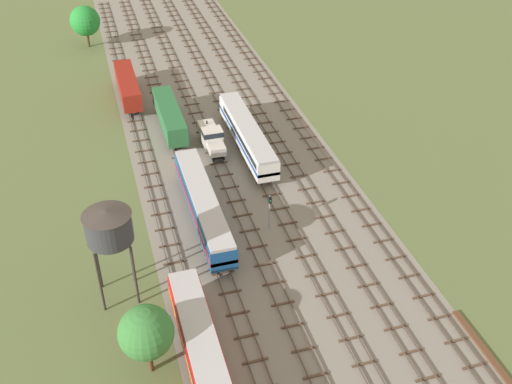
{
  "coord_description": "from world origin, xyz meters",
  "views": [
    {
      "loc": [
        -16.85,
        -20.37,
        43.38
      ],
      "look_at": [
        0.0,
        36.7,
        1.5
      ],
      "focal_mm": 42.36,
      "sensor_mm": 36.0,
      "label": 1
    }
  ],
  "objects_px": {
    "diesel_railcar_centre_mid": "(247,134)",
    "shunter_loco_centre_left_midfar": "(212,137)",
    "diesel_railcar_left_near": "(203,204)",
    "freight_boxcar_left_far": "(170,116)",
    "diesel_railcar_far_left_nearest": "(206,362)",
    "signal_post_nearest": "(270,208)",
    "freight_boxcar_far_left_farther": "(128,85)",
    "water_tower": "(108,226)"
  },
  "relations": [
    {
      "from": "diesel_railcar_left_near",
      "to": "shunter_loco_centre_left_midfar",
      "type": "distance_m",
      "value": 16.46
    },
    {
      "from": "diesel_railcar_centre_mid",
      "to": "freight_boxcar_far_left_farther",
      "type": "distance_m",
      "value": 24.64
    },
    {
      "from": "freight_boxcar_far_left_farther",
      "to": "diesel_railcar_left_near",
      "type": "bearing_deg",
      "value": -82.43
    },
    {
      "from": "diesel_railcar_far_left_nearest",
      "to": "signal_post_nearest",
      "type": "height_order",
      "value": "signal_post_nearest"
    },
    {
      "from": "water_tower",
      "to": "signal_post_nearest",
      "type": "relative_size",
      "value": 2.29
    },
    {
      "from": "diesel_railcar_left_near",
      "to": "freight_boxcar_far_left_farther",
      "type": "distance_m",
      "value": 34.95
    },
    {
      "from": "water_tower",
      "to": "signal_post_nearest",
      "type": "height_order",
      "value": "water_tower"
    },
    {
      "from": "water_tower",
      "to": "freight_boxcar_far_left_farther",
      "type": "bearing_deg",
      "value": 82.14
    },
    {
      "from": "shunter_loco_centre_left_midfar",
      "to": "water_tower",
      "type": "height_order",
      "value": "water_tower"
    },
    {
      "from": "water_tower",
      "to": "freight_boxcar_left_far",
      "type": "bearing_deg",
      "value": 71.53
    },
    {
      "from": "signal_post_nearest",
      "to": "freight_boxcar_far_left_farther",
      "type": "bearing_deg",
      "value": 106.9
    },
    {
      "from": "diesel_railcar_far_left_nearest",
      "to": "signal_post_nearest",
      "type": "bearing_deg",
      "value": 58.32
    },
    {
      "from": "freight_boxcar_left_far",
      "to": "water_tower",
      "type": "relative_size",
      "value": 1.32
    },
    {
      "from": "freight_boxcar_left_far",
      "to": "shunter_loco_centre_left_midfar",
      "type": "bearing_deg",
      "value": -56.48
    },
    {
      "from": "diesel_railcar_centre_mid",
      "to": "signal_post_nearest",
      "type": "bearing_deg",
      "value": -97.49
    },
    {
      "from": "freight_boxcar_left_far",
      "to": "freight_boxcar_far_left_farther",
      "type": "bearing_deg",
      "value": 111.16
    },
    {
      "from": "freight_boxcar_left_far",
      "to": "freight_boxcar_far_left_farther",
      "type": "xyz_separation_m",
      "value": [
        -4.61,
        11.91,
        0.0
      ]
    },
    {
      "from": "diesel_railcar_centre_mid",
      "to": "shunter_loco_centre_left_midfar",
      "type": "distance_m",
      "value": 4.89
    },
    {
      "from": "shunter_loco_centre_left_midfar",
      "to": "freight_boxcar_far_left_farther",
      "type": "xyz_separation_m",
      "value": [
        -9.21,
        18.86,
        0.44
      ]
    },
    {
      "from": "diesel_railcar_far_left_nearest",
      "to": "freight_boxcar_left_far",
      "type": "xyz_separation_m",
      "value": [
        4.62,
        44.67,
        -0.15
      ]
    },
    {
      "from": "diesel_railcar_left_near",
      "to": "diesel_railcar_centre_mid",
      "type": "xyz_separation_m",
      "value": [
        9.22,
        14.26,
        0.0
      ]
    },
    {
      "from": "diesel_railcar_left_near",
      "to": "freight_boxcar_far_left_farther",
      "type": "height_order",
      "value": "diesel_railcar_left_near"
    },
    {
      "from": "diesel_railcar_centre_mid",
      "to": "freight_boxcar_left_far",
      "type": "xyz_separation_m",
      "value": [
        -9.21,
        8.49,
        -0.15
      ]
    },
    {
      "from": "shunter_loco_centre_left_midfar",
      "to": "freight_boxcar_left_far",
      "type": "height_order",
      "value": "freight_boxcar_left_far"
    },
    {
      "from": "diesel_railcar_centre_mid",
      "to": "freight_boxcar_left_far",
      "type": "bearing_deg",
      "value": 137.35
    },
    {
      "from": "diesel_railcar_left_near",
      "to": "freight_boxcar_far_left_farther",
      "type": "xyz_separation_m",
      "value": [
        -4.6,
        34.65,
        -0.15
      ]
    },
    {
      "from": "signal_post_nearest",
      "to": "diesel_railcar_far_left_nearest",
      "type": "bearing_deg",
      "value": -121.68
    },
    {
      "from": "diesel_railcar_far_left_nearest",
      "to": "diesel_railcar_left_near",
      "type": "relative_size",
      "value": 1.0
    },
    {
      "from": "freight_boxcar_left_far",
      "to": "water_tower",
      "type": "height_order",
      "value": "water_tower"
    },
    {
      "from": "diesel_railcar_far_left_nearest",
      "to": "shunter_loco_centre_left_midfar",
      "type": "xyz_separation_m",
      "value": [
        9.22,
        37.73,
        -0.59
      ]
    },
    {
      "from": "shunter_loco_centre_left_midfar",
      "to": "freight_boxcar_left_far",
      "type": "xyz_separation_m",
      "value": [
        -4.6,
        6.95,
        0.44
      ]
    },
    {
      "from": "diesel_railcar_centre_mid",
      "to": "freight_boxcar_far_left_farther",
      "type": "height_order",
      "value": "diesel_railcar_centre_mid"
    },
    {
      "from": "diesel_railcar_left_near",
      "to": "water_tower",
      "type": "distance_m",
      "value": 15.32
    },
    {
      "from": "diesel_railcar_centre_mid",
      "to": "shunter_loco_centre_left_midfar",
      "type": "relative_size",
      "value": 2.42
    },
    {
      "from": "diesel_railcar_centre_mid",
      "to": "freight_boxcar_far_left_farther",
      "type": "bearing_deg",
      "value": 124.12
    },
    {
      "from": "diesel_railcar_far_left_nearest",
      "to": "freight_boxcar_far_left_farther",
      "type": "xyz_separation_m",
      "value": [
        0.01,
        56.58,
        -0.15
      ]
    },
    {
      "from": "freight_boxcar_left_far",
      "to": "freight_boxcar_far_left_farther",
      "type": "height_order",
      "value": "same"
    },
    {
      "from": "diesel_railcar_far_left_nearest",
      "to": "shunter_loco_centre_left_midfar",
      "type": "height_order",
      "value": "diesel_railcar_far_left_nearest"
    },
    {
      "from": "shunter_loco_centre_left_midfar",
      "to": "signal_post_nearest",
      "type": "xyz_separation_m",
      "value": [
        2.3,
        -19.06,
        0.97
      ]
    },
    {
      "from": "shunter_loco_centre_left_midfar",
      "to": "signal_post_nearest",
      "type": "bearing_deg",
      "value": -83.11
    },
    {
      "from": "water_tower",
      "to": "diesel_railcar_far_left_nearest",
      "type": "bearing_deg",
      "value": -64.75
    },
    {
      "from": "diesel_railcar_far_left_nearest",
      "to": "signal_post_nearest",
      "type": "xyz_separation_m",
      "value": [
        11.52,
        18.67,
        0.38
      ]
    }
  ]
}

